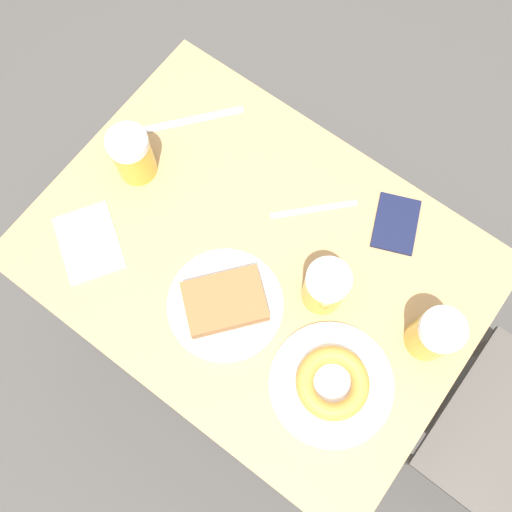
% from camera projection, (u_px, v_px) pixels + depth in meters
% --- Properties ---
extents(ground_plane, '(8.00, 8.00, 0.00)m').
position_uv_depth(ground_plane, '(256.00, 323.00, 1.86)').
color(ground_plane, '#474442').
extents(table, '(0.67, 0.92, 0.71)m').
position_uv_depth(table, '(256.00, 269.00, 1.25)').
color(table, tan).
rests_on(table, ground_plane).
extents(plate_with_cake, '(0.23, 0.23, 0.05)m').
position_uv_depth(plate_with_cake, '(225.00, 303.00, 1.13)').
color(plate_with_cake, white).
rests_on(plate_with_cake, table).
extents(plate_with_donut, '(0.24, 0.24, 0.04)m').
position_uv_depth(plate_with_donut, '(332.00, 383.00, 1.09)').
color(plate_with_donut, white).
rests_on(plate_with_donut, table).
extents(beer_mug_left, '(0.09, 0.09, 0.13)m').
position_uv_depth(beer_mug_left, '(434.00, 335.00, 1.07)').
color(beer_mug_left, gold).
rests_on(beer_mug_left, table).
extents(beer_mug_center, '(0.09, 0.09, 0.13)m').
position_uv_depth(beer_mug_center, '(132.00, 155.00, 1.18)').
color(beer_mug_center, gold).
rests_on(beer_mug_center, table).
extents(beer_mug_right, '(0.09, 0.09, 0.13)m').
position_uv_depth(beer_mug_right, '(325.00, 287.00, 1.10)').
color(beer_mug_right, gold).
rests_on(beer_mug_right, table).
extents(napkin_folded, '(0.18, 0.20, 0.00)m').
position_uv_depth(napkin_folded, '(89.00, 243.00, 1.19)').
color(napkin_folded, white).
rests_on(napkin_folded, table).
extents(fork, '(0.14, 0.14, 0.00)m').
position_uv_depth(fork, '(314.00, 209.00, 1.21)').
color(fork, silver).
rests_on(fork, table).
extents(knife, '(0.18, 0.16, 0.00)m').
position_uv_depth(knife, '(195.00, 120.00, 1.28)').
color(knife, silver).
rests_on(knife, table).
extents(passport_near_edge, '(0.15, 0.13, 0.01)m').
position_uv_depth(passport_near_edge, '(396.00, 224.00, 1.20)').
color(passport_near_edge, '#141938').
rests_on(passport_near_edge, table).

